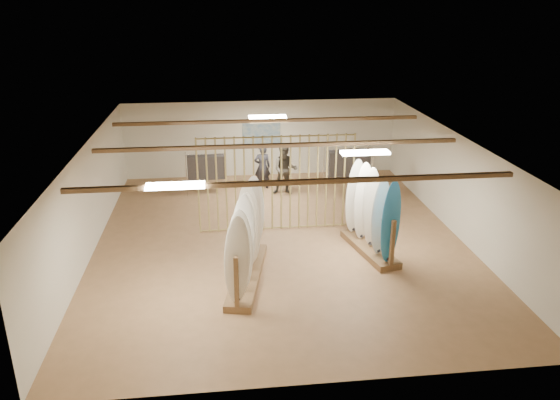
{
  "coord_description": "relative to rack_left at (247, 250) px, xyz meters",
  "views": [
    {
      "loc": [
        -1.59,
        -13.68,
        6.38
      ],
      "look_at": [
        0.0,
        0.0,
        1.2
      ],
      "focal_mm": 35.0,
      "sensor_mm": 36.0,
      "label": 1
    }
  ],
  "objects": [
    {
      "name": "rack_left",
      "position": [
        0.0,
        0.0,
        0.0
      ],
      "size": [
        1.22,
        3.22,
        2.21
      ],
      "rotation": [
        0.0,
        0.0,
        -0.2
      ],
      "color": "brown",
      "rests_on": "floor"
    },
    {
      "name": "shopper_b",
      "position": [
        1.64,
        5.81,
        0.21
      ],
      "size": [
        1.03,
        0.85,
        1.95
      ],
      "primitive_type": "imported",
      "rotation": [
        0.0,
        0.0,
        -0.13
      ],
      "color": "#36322A",
      "rests_on": "floor"
    },
    {
      "name": "ceiling_slats",
      "position": [
        1.03,
        2.06,
        1.96
      ],
      "size": [
        9.5,
        6.12,
        0.1
      ],
      "primitive_type": "cube",
      "color": "brown",
      "rests_on": "ground"
    },
    {
      "name": "rack_right",
      "position": [
        3.31,
        1.09,
        0.0
      ],
      "size": [
        1.09,
        2.42,
        2.24
      ],
      "rotation": [
        0.0,
        0.0,
        0.21
      ],
      "color": "brown",
      "rests_on": "floor"
    },
    {
      "name": "clothing_rack_b",
      "position": [
        3.72,
        5.48,
        0.33
      ],
      "size": [
        1.55,
        0.54,
        1.67
      ],
      "rotation": [
        0.0,
        0.0,
        0.1
      ],
      "color": "silver",
      "rests_on": "floor"
    },
    {
      "name": "ceiling",
      "position": [
        1.03,
        2.06,
        2.04
      ],
      "size": [
        12.0,
        12.0,
        0.0
      ],
      "primitive_type": "plane",
      "rotation": [
        3.14,
        0.0,
        0.0
      ],
      "color": "gray",
      "rests_on": "ground"
    },
    {
      "name": "wall_right",
      "position": [
        6.03,
        2.06,
        0.64
      ],
      "size": [
        0.0,
        12.0,
        12.0
      ],
      "primitive_type": "plane",
      "rotation": [
        1.57,
        0.0,
        -1.57
      ],
      "color": "silver",
      "rests_on": "ground"
    },
    {
      "name": "bamboo_partition",
      "position": [
        1.03,
        2.86,
        0.64
      ],
      "size": [
        4.45,
        0.05,
        2.78
      ],
      "color": "tan",
      "rests_on": "ground"
    },
    {
      "name": "floor",
      "position": [
        1.03,
        2.06,
        -0.76
      ],
      "size": [
        12.0,
        12.0,
        0.0
      ],
      "primitive_type": "plane",
      "color": "#A5784F",
      "rests_on": "ground"
    },
    {
      "name": "poster",
      "position": [
        1.03,
        8.04,
        0.84
      ],
      "size": [
        1.4,
        0.03,
        0.9
      ],
      "primitive_type": "cube",
      "color": "#2C639D",
      "rests_on": "ground"
    },
    {
      "name": "light_panels",
      "position": [
        1.03,
        2.06,
        1.98
      ],
      "size": [
        1.2,
        0.35,
        0.06
      ],
      "primitive_type": "cube",
      "color": "white",
      "rests_on": "ground"
    },
    {
      "name": "shopper_a",
      "position": [
        0.93,
        6.49,
        0.12
      ],
      "size": [
        0.68,
        0.49,
        1.77
      ],
      "primitive_type": "imported",
      "rotation": [
        0.0,
        0.0,
        3.22
      ],
      "color": "#24232A",
      "rests_on": "floor"
    },
    {
      "name": "clothing_rack_a",
      "position": [
        -1.01,
        6.19,
        0.17
      ],
      "size": [
        1.34,
        0.38,
        1.43
      ],
      "rotation": [
        0.0,
        0.0,
        0.04
      ],
      "color": "silver",
      "rests_on": "floor"
    },
    {
      "name": "wall_front",
      "position": [
        1.03,
        -3.94,
        0.64
      ],
      "size": [
        12.0,
        0.0,
        12.0
      ],
      "primitive_type": "plane",
      "rotation": [
        -1.57,
        0.0,
        0.0
      ],
      "color": "silver",
      "rests_on": "ground"
    },
    {
      "name": "wall_left",
      "position": [
        -3.97,
        2.06,
        0.64
      ],
      "size": [
        0.0,
        12.0,
        12.0
      ],
      "primitive_type": "plane",
      "rotation": [
        1.57,
        0.0,
        1.57
      ],
      "color": "silver",
      "rests_on": "ground"
    },
    {
      "name": "wall_back",
      "position": [
        1.03,
        8.06,
        0.64
      ],
      "size": [
        12.0,
        0.0,
        12.0
      ],
      "primitive_type": "plane",
      "rotation": [
        1.57,
        0.0,
        0.0
      ],
      "color": "silver",
      "rests_on": "ground"
    }
  ]
}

